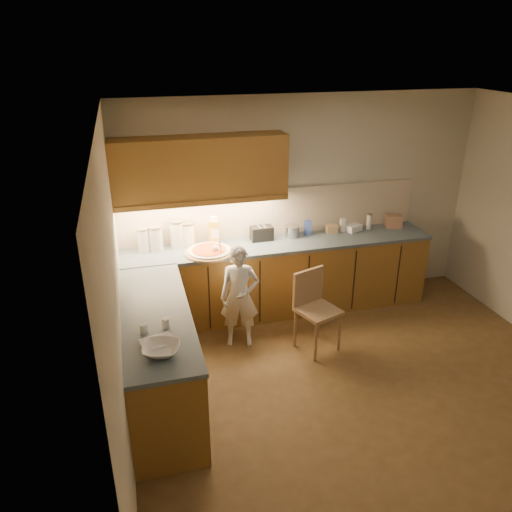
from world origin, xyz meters
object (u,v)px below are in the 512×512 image
object	(u,v)px
pizza_on_board	(209,251)
child	(240,297)
wooden_chair	(314,305)
toaster	(262,233)
oil_jug	(214,231)

from	to	relation	value
pizza_on_board	child	distance (m)	0.65
child	wooden_chair	size ratio (longest dim) A/B	1.31
child	toaster	world-z (taller)	child
child	pizza_on_board	bearing A→B (deg)	128.05
wooden_chair	oil_jug	distance (m)	1.47
pizza_on_board	toaster	xyz separation A→B (m)	(0.69, 0.25, 0.06)
oil_jug	toaster	size ratio (longest dim) A/B	1.27
pizza_on_board	child	size ratio (longest dim) A/B	0.47
pizza_on_board	child	bearing A→B (deg)	-64.69
toaster	child	bearing A→B (deg)	-122.88
pizza_on_board	wooden_chair	xyz separation A→B (m)	(1.00, -0.75, -0.43)
wooden_chair	toaster	xyz separation A→B (m)	(-0.32, 1.00, 0.49)
wooden_chair	toaster	size ratio (longest dim) A/B	3.32
pizza_on_board	wooden_chair	world-z (taller)	pizza_on_board
child	oil_jug	distance (m)	0.92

